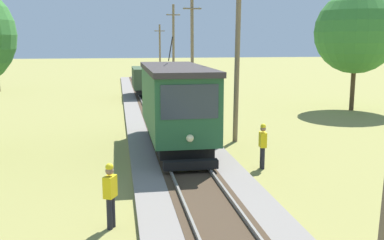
{
  "coord_description": "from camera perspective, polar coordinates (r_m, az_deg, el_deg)",
  "views": [
    {
      "loc": [
        -2.52,
        1.14,
        4.92
      ],
      "look_at": [
        0.76,
        20.46,
        1.37
      ],
      "focal_mm": 41.04,
      "sensor_mm": 36.0,
      "label": 1
    }
  ],
  "objects": [
    {
      "name": "red_tram",
      "position": [
        19.65,
        -2.18,
        2.28
      ],
      "size": [
        2.6,
        8.54,
        4.79
      ],
      "color": "#235633",
      "rests_on": "rail_right"
    },
    {
      "name": "freight_car",
      "position": [
        38.59,
        -5.9,
        5.21
      ],
      "size": [
        2.4,
        5.2,
        2.31
      ],
      "color": "#384C33",
      "rests_on": "rail_right"
    },
    {
      "name": "utility_pole_mid",
      "position": [
        21.2,
        5.9,
        8.36
      ],
      "size": [
        1.4,
        0.51,
        8.28
      ],
      "color": "#7A664C",
      "rests_on": "ground"
    },
    {
      "name": "utility_pole_far",
      "position": [
        33.67,
        0.03,
        9.1
      ],
      "size": [
        1.4,
        0.5,
        8.29
      ],
      "color": "#7A664C",
      "rests_on": "ground"
    },
    {
      "name": "utility_pole_distant",
      "position": [
        44.8,
        -2.43,
        9.5
      ],
      "size": [
        1.4,
        0.54,
        8.48
      ],
      "color": "#7A664C",
      "rests_on": "ground"
    },
    {
      "name": "utility_pole_horizon",
      "position": [
        58.92,
        -4.19,
        8.96
      ],
      "size": [
        1.4,
        0.26,
        7.04
      ],
      "color": "#7A664C",
      "rests_on": "ground"
    },
    {
      "name": "gravel_pile",
      "position": [
        44.4,
        -0.85,
        4.53
      ],
      "size": [
        2.48,
        2.48,
        0.98
      ],
      "primitive_type": "cone",
      "color": "#9E998E",
      "rests_on": "ground"
    },
    {
      "name": "track_worker",
      "position": [
        11.88,
        -10.57,
        -9.26
      ],
      "size": [
        0.39,
        0.45,
        1.78
      ],
      "rotation": [
        0.0,
        0.0,
        2.66
      ],
      "color": "black",
      "rests_on": "ground"
    },
    {
      "name": "second_worker",
      "position": [
        17.22,
        9.17,
        -3.08
      ],
      "size": [
        0.27,
        0.4,
        1.78
      ],
      "rotation": [
        0.0,
        0.0,
        -0.08
      ],
      "color": "black",
      "rests_on": "ground"
    },
    {
      "name": "tree_right_near",
      "position": [
        33.24,
        20.56,
        10.63
      ],
      "size": [
        5.76,
        5.76,
        8.39
      ],
      "color": "#4C3823",
      "rests_on": "ground"
    }
  ]
}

